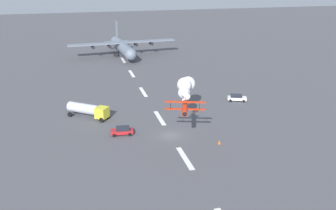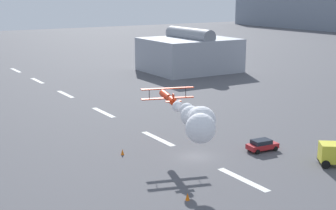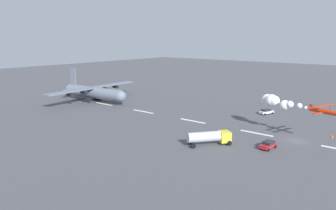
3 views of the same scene
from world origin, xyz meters
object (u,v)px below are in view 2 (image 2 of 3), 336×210
airport_staff_sedan (262,145)px  traffic_cone_far (188,197)px  traffic_cone_near (122,152)px  stunt_biplane_red (195,119)px

airport_staff_sedan → traffic_cone_far: airport_staff_sedan is taller
airport_staff_sedan → traffic_cone_near: size_ratio=5.68×
traffic_cone_far → traffic_cone_near: bearing=176.9°
airport_staff_sedan → traffic_cone_far: 18.54m
airport_staff_sedan → traffic_cone_near: airport_staff_sedan is taller
airport_staff_sedan → traffic_cone_near: 18.08m
stunt_biplane_red → traffic_cone_far: size_ratio=25.07×
traffic_cone_near → traffic_cone_far: same height
stunt_biplane_red → airport_staff_sedan: (-3.77, 13.41, -6.21)m
airport_staff_sedan → traffic_cone_near: bearing=-117.2°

